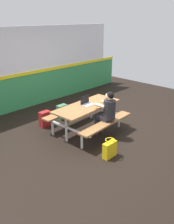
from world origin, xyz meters
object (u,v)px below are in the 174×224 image
picnic_table_main (87,111)px  satchel_spare (45,119)px  tote_bag_bright (110,149)px  student_nearer (107,110)px  backpack_dark (62,112)px  laptop_silver (87,103)px

picnic_table_main → satchel_spare: picnic_table_main is taller
picnic_table_main → tote_bag_bright: size_ratio=4.47×
student_nearer → satchel_spare: (-0.74, 1.60, -0.49)m
backpack_dark → tote_bag_bright: 2.42m
laptop_silver → tote_bag_bright: bearing=-115.1°
laptop_silver → tote_bag_bright: 1.52m
student_nearer → satchel_spare: bearing=114.7°
picnic_table_main → tote_bag_bright: bearing=-114.6°
picnic_table_main → backpack_dark: size_ratio=4.37×
picnic_table_main → student_nearer: 0.58m
student_nearer → backpack_dark: (-0.07, 1.66, -0.49)m
picnic_table_main → satchel_spare: 1.26m
picnic_table_main → satchel_spare: size_ratio=4.37×
picnic_table_main → satchel_spare: (-0.60, 1.05, -0.36)m
picnic_table_main → student_nearer: size_ratio=1.59×
tote_bag_bright → satchel_spare: satchel_spare is taller
student_nearer → backpack_dark: bearing=92.3°
tote_bag_bright → satchel_spare: (-0.04, 2.28, 0.02)m
backpack_dark → satchel_spare: 0.67m
laptop_silver → backpack_dark: size_ratio=0.75×
student_nearer → laptop_silver: (-0.10, 0.59, 0.08)m
picnic_table_main → backpack_dark: picnic_table_main is taller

